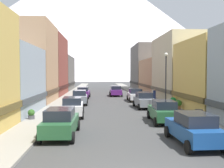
# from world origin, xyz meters

# --- Properties ---
(sidewalk_left) EXTENTS (2.50, 100.00, 0.15)m
(sidewalk_left) POSITION_xyz_m (-6.25, 35.00, 0.07)
(sidewalk_left) COLOR gray
(sidewalk_left) RESTS_ON ground
(sidewalk_right) EXTENTS (2.50, 100.00, 0.15)m
(sidewalk_right) POSITION_xyz_m (6.25, 35.00, 0.07)
(sidewalk_right) COLOR gray
(sidewalk_right) RESTS_ON ground
(storefront_left_2) EXTENTS (9.83, 8.88, 10.60)m
(storefront_left_2) POSITION_xyz_m (-12.27, 25.84, 5.13)
(storefront_left_2) COLOR tan
(storefront_left_2) RESTS_ON ground
(storefront_left_3) EXTENTS (9.94, 12.08, 10.49)m
(storefront_left_3) POSITION_xyz_m (-12.32, 36.70, 5.07)
(storefront_left_3) COLOR brown
(storefront_left_3) RESTS_ON ground
(storefront_left_4) EXTENTS (9.30, 13.77, 7.80)m
(storefront_left_4) POSITION_xyz_m (-12.00, 50.18, 3.75)
(storefront_left_4) COLOR #66605B
(storefront_left_4) RESTS_ON ground
(storefront_right_1) EXTENTS (7.25, 9.05, 7.35)m
(storefront_right_1) POSITION_xyz_m (10.98, 16.62, 3.54)
(storefront_right_1) COLOR #D8B259
(storefront_right_1) RESTS_ON ground
(storefront_right_2) EXTENTS (9.54, 11.39, 9.30)m
(storefront_right_2) POSITION_xyz_m (12.12, 27.34, 4.49)
(storefront_right_2) COLOR beige
(storefront_right_2) RESTS_ON ground
(storefront_right_3) EXTENTS (8.09, 13.41, 6.62)m
(storefront_right_3) POSITION_xyz_m (11.40, 39.84, 3.18)
(storefront_right_3) COLOR tan
(storefront_right_3) RESTS_ON ground
(storefront_right_4) EXTENTS (7.04, 13.82, 10.88)m
(storefront_right_4) POSITION_xyz_m (10.87, 53.91, 5.26)
(storefront_right_4) COLOR #66605B
(storefront_right_4) RESTS_ON ground
(car_left_0) EXTENTS (2.13, 4.43, 1.78)m
(car_left_0) POSITION_xyz_m (-3.80, 7.22, 0.90)
(car_left_0) COLOR #265933
(car_left_0) RESTS_ON ground
(car_left_1) EXTENTS (2.24, 4.48, 1.78)m
(car_left_1) POSITION_xyz_m (-3.80, 14.56, 0.90)
(car_left_1) COLOR silver
(car_left_1) RESTS_ON ground
(car_left_2) EXTENTS (2.16, 4.44, 1.78)m
(car_left_2) POSITION_xyz_m (-3.80, 23.49, 0.90)
(car_left_2) COLOR slate
(car_left_2) RESTS_ON ground
(car_left_3) EXTENTS (2.17, 4.45, 1.78)m
(car_left_3) POSITION_xyz_m (-3.80, 31.46, 0.90)
(car_left_3) COLOR #591E72
(car_left_3) RESTS_ON ground
(car_right_0) EXTENTS (2.20, 4.46, 1.78)m
(car_right_0) POSITION_xyz_m (3.80, 5.09, 0.90)
(car_right_0) COLOR #19478C
(car_right_0) RESTS_ON ground
(car_right_1) EXTENTS (2.23, 4.47, 1.78)m
(car_right_1) POSITION_xyz_m (3.80, 11.41, 0.90)
(car_right_1) COLOR #265933
(car_right_1) RESTS_ON ground
(car_right_2) EXTENTS (2.16, 4.45, 1.78)m
(car_right_2) POSITION_xyz_m (3.80, 19.80, 0.90)
(car_right_2) COLOR slate
(car_right_2) RESTS_ON ground
(car_right_3) EXTENTS (2.12, 4.43, 1.78)m
(car_right_3) POSITION_xyz_m (3.80, 26.69, 0.90)
(car_right_3) COLOR silver
(car_right_3) RESTS_ON ground
(car_driving_0) EXTENTS (2.06, 4.40, 1.78)m
(car_driving_0) POSITION_xyz_m (1.60, 34.79, 0.90)
(car_driving_0) COLOR #591E72
(car_driving_0) RESTS_ON ground
(trash_bin_right) EXTENTS (0.59, 0.59, 0.98)m
(trash_bin_right) POSITION_xyz_m (6.35, 10.53, 0.64)
(trash_bin_right) COLOR #4C5156
(trash_bin_right) RESTS_ON sidewalk_right
(potted_plant_0) EXTENTS (0.56, 0.56, 0.82)m
(potted_plant_0) POSITION_xyz_m (-7.00, 12.60, 0.56)
(potted_plant_0) COLOR #4C4C51
(potted_plant_0) RESTS_ON sidewalk_left
(potted_plant_1) EXTENTS (0.68, 0.68, 1.01)m
(potted_plant_1) POSITION_xyz_m (7.00, 17.41, 0.74)
(potted_plant_1) COLOR brown
(potted_plant_1) RESTS_ON sidewalk_right
(potted_plant_2) EXTENTS (0.74, 0.74, 1.10)m
(potted_plant_2) POSITION_xyz_m (7.00, 19.34, 0.79)
(potted_plant_2) COLOR #4C4C51
(potted_plant_2) RESTS_ON sidewalk_right
(pedestrian_0) EXTENTS (0.36, 0.36, 1.68)m
(pedestrian_0) POSITION_xyz_m (6.25, 25.39, 0.92)
(pedestrian_0) COLOR navy
(pedestrian_0) RESTS_ON sidewalk_right
(streetlamp_right) EXTENTS (0.36, 0.36, 5.86)m
(streetlamp_right) POSITION_xyz_m (5.35, 16.44, 3.99)
(streetlamp_right) COLOR black
(streetlamp_right) RESTS_ON sidewalk_right
(mountain_backdrop) EXTENTS (307.81, 307.81, 125.66)m
(mountain_backdrop) POSITION_xyz_m (-12.34, 260.00, 62.83)
(mountain_backdrop) COLOR silver
(mountain_backdrop) RESTS_ON ground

